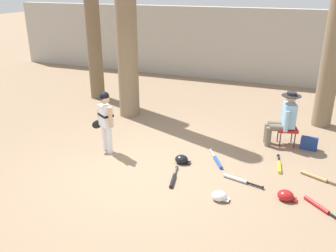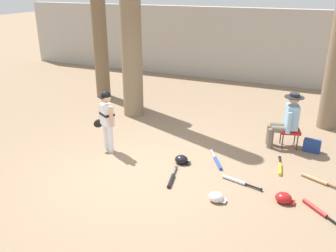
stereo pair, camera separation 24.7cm
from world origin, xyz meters
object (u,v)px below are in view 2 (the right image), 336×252
tree_near_player (130,14)px  folding_stool (290,131)px  bat_aluminum_silver (237,181)px  bat_blue_youth (217,162)px  seated_spectator (287,119)px  tree_far_left (98,13)px  batting_helmet_red (284,198)px  bat_black_composite (172,179)px  batting_helmet_black (181,160)px  young_ballplayer (106,117)px  bat_red_barrel (318,210)px  bat_yellow_trainer (280,168)px  batting_helmet_white (216,197)px  handbag_beside_stool (312,146)px  bat_wood_tan (318,180)px

tree_near_player → folding_stool: tree_near_player is taller
folding_stool → bat_aluminum_silver: bearing=-108.3°
bat_blue_youth → tree_near_player: bearing=147.4°
bat_blue_youth → seated_spectator: bearing=51.0°
tree_far_left → batting_helmet_red: size_ratio=17.91×
bat_black_composite → batting_helmet_black: (-0.09, 0.70, 0.04)m
tree_near_player → bat_aluminum_silver: bearing=-35.2°
bat_blue_youth → bat_black_composite: bearing=-119.3°
young_ballplayer → bat_black_composite: (1.73, -0.63, -0.71)m
folding_stool → bat_red_barrel: folding_stool is taller
tree_far_left → bat_yellow_trainer: size_ratio=7.62×
folding_stool → tree_far_left: 6.29m
bat_aluminum_silver → batting_helmet_black: 1.22m
batting_helmet_black → bat_aluminum_silver: bearing=-13.8°
tree_near_player → batting_helmet_black: (2.24, -2.12, -2.52)m
seated_spectator → batting_helmet_red: bearing=-82.6°
folding_stool → bat_aluminum_silver: (-0.64, -1.94, -0.33)m
seated_spectator → batting_helmet_white: size_ratio=4.11×
folding_stool → batting_helmet_red: (0.19, -2.24, -0.29)m
batting_helmet_white → seated_spectator: bearing=74.7°
bat_yellow_trainer → batting_helmet_black: (-1.81, -0.53, 0.04)m
batting_helmet_red → bat_yellow_trainer: bearing=100.5°
folding_stool → bat_aluminum_silver: folding_stool is taller
tree_near_player → tree_far_left: (-1.65, 1.06, -0.10)m
bat_red_barrel → batting_helmet_white: (-1.53, -0.34, 0.04)m
bat_blue_youth → bat_aluminum_silver: 0.79m
bat_aluminum_silver → bat_black_composite: (-1.09, -0.41, 0.00)m
bat_red_barrel → batting_helmet_black: bearing=165.6°
tree_near_player → bat_aluminum_silver: 4.91m
batting_helmet_red → handbag_beside_stool: bearing=82.6°
folding_stool → bat_red_barrel: (0.72, -2.30, -0.33)m
tree_near_player → batting_helmet_red: 5.64m
tree_far_left → bat_black_composite: (3.98, -3.88, -2.46)m
folding_stool → bat_wood_tan: (0.67, -1.33, -0.33)m
folding_stool → batting_helmet_white: 2.78m
tree_near_player → bat_blue_youth: tree_near_player is taller
bat_black_composite → tree_near_player: bearing=129.5°
bat_black_composite → batting_helmet_white: bearing=-17.9°
bat_blue_youth → bat_yellow_trainer: bearing=12.0°
tree_near_player → bat_black_composite: tree_near_player is taller
bat_black_composite → bat_red_barrel: (2.45, 0.05, 0.00)m
bat_yellow_trainer → folding_stool: bearing=89.2°
bat_wood_tan → batting_helmet_white: batting_helmet_white is taller
tree_near_player → seated_spectator: bearing=-7.2°
bat_blue_youth → bat_black_composite: same height
young_ballplayer → tree_far_left: size_ratio=0.23×
batting_helmet_red → young_ballplayer: bearing=171.9°
bat_blue_youth → batting_helmet_black: batting_helmet_black is taller
seated_spectator → batting_helmet_red: size_ratio=3.85×
tree_near_player → young_ballplayer: bearing=-74.8°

